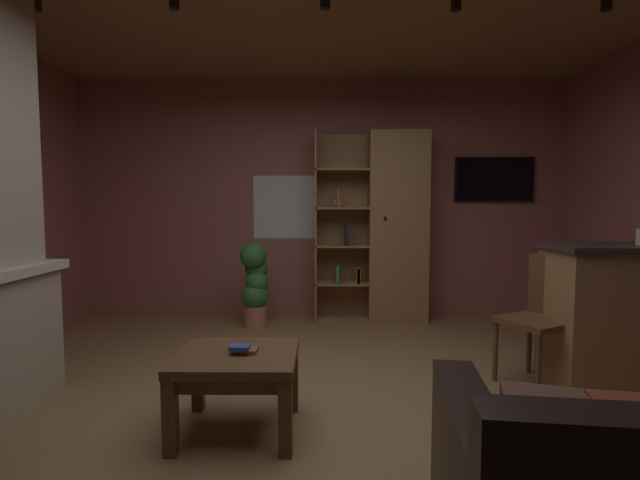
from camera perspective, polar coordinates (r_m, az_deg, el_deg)
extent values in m
cube|color=olive|center=(3.04, -0.06, -20.93)|extent=(5.60, 5.34, 0.02)
cube|color=#9E5B56|center=(5.46, 0.18, 5.07)|extent=(5.72, 0.06, 2.72)
cube|color=white|center=(5.44, -4.23, 4.02)|extent=(0.75, 0.01, 0.73)
cube|color=#997047|center=(5.25, 9.43, 1.58)|extent=(0.64, 0.38, 2.09)
cube|color=#997047|center=(5.36, 2.59, 1.70)|extent=(0.59, 0.02, 2.09)
cube|color=#997047|center=(5.18, -0.51, 1.61)|extent=(0.02, 0.38, 2.09)
sphere|color=black|center=(5.02, 8.00, 2.67)|extent=(0.04, 0.04, 0.04)
cube|color=#997047|center=(5.33, 2.63, -9.55)|extent=(0.59, 0.38, 0.02)
cube|color=#997047|center=(5.25, 2.64, -5.23)|extent=(0.59, 0.38, 0.02)
cube|color=#997047|center=(5.20, 2.66, -0.69)|extent=(0.59, 0.38, 0.02)
cube|color=#997047|center=(5.18, 2.67, 3.91)|extent=(0.59, 0.38, 0.02)
cube|color=#997047|center=(5.19, 2.69, 8.52)|extent=(0.59, 0.38, 0.02)
cube|color=gold|center=(5.19, 4.68, -4.30)|extent=(0.04, 0.23, 0.17)
cube|color=brown|center=(5.12, 2.23, 5.10)|extent=(0.04, 0.23, 0.19)
cube|color=#387247|center=(5.18, 2.12, -4.14)|extent=(0.03, 0.23, 0.20)
cube|color=#2D4C8C|center=(5.19, 4.67, -4.22)|extent=(0.03, 0.23, 0.18)
cube|color=black|center=(5.13, 3.27, 0.68)|extent=(0.04, 0.23, 0.24)
sphere|color=beige|center=(5.18, 2.20, 4.47)|extent=(0.10, 0.10, 0.10)
cube|color=brown|center=(1.70, 28.25, -22.54)|extent=(0.41, 0.25, 0.39)
cube|color=brown|center=(2.75, -10.15, -13.93)|extent=(0.67, 0.61, 0.05)
cube|color=brown|center=(2.77, -10.13, -15.21)|extent=(0.60, 0.55, 0.08)
cube|color=brown|center=(2.66, -17.87, -19.97)|extent=(0.07, 0.07, 0.41)
cube|color=brown|center=(2.55, -4.26, -20.88)|extent=(0.07, 0.07, 0.41)
cube|color=brown|center=(3.13, -14.70, -16.11)|extent=(0.07, 0.07, 0.41)
cube|color=brown|center=(3.04, -3.41, -16.62)|extent=(0.07, 0.07, 0.41)
cube|color=brown|center=(2.73, -8.77, -13.23)|extent=(0.10, 0.10, 0.02)
cube|color=#2D4C8C|center=(2.71, -9.80, -12.86)|extent=(0.11, 0.09, 0.03)
cube|color=brown|center=(3.69, 24.79, -9.07)|extent=(0.57, 0.57, 0.04)
cube|color=brown|center=(3.79, 26.68, -5.07)|extent=(0.22, 0.37, 0.44)
cylinder|color=brown|center=(3.72, 20.68, -12.48)|extent=(0.04, 0.04, 0.46)
cylinder|color=brown|center=(3.50, 25.17, -13.68)|extent=(0.04, 0.04, 0.46)
cylinder|color=brown|center=(3.99, 24.24, -11.46)|extent=(0.04, 0.04, 0.46)
cylinder|color=brown|center=(3.78, 28.60, -12.46)|extent=(0.04, 0.04, 0.46)
cylinder|color=#B77051|center=(5.02, -7.92, -9.22)|extent=(0.24, 0.24, 0.23)
sphere|color=#2D6B33|center=(4.95, -7.99, -6.72)|extent=(0.28, 0.28, 0.28)
sphere|color=#2D6B33|center=(4.93, -7.73, -5.13)|extent=(0.24, 0.24, 0.24)
sphere|color=#2D6B33|center=(4.97, -7.78, -3.49)|extent=(0.25, 0.25, 0.25)
sphere|color=#2D6B33|center=(4.88, -8.16, -1.86)|extent=(0.28, 0.28, 0.28)
cube|color=black|center=(5.75, 20.53, 6.98)|extent=(0.90, 0.05, 0.50)
cube|color=black|center=(5.72, 20.63, 6.99)|extent=(0.86, 0.01, 0.46)
cylinder|color=black|center=(4.03, -31.43, 23.45)|extent=(0.07, 0.07, 0.09)
cylinder|color=black|center=(3.65, -17.42, 26.03)|extent=(0.07, 0.07, 0.09)
cylinder|color=black|center=(3.51, 0.65, 27.15)|extent=(0.07, 0.07, 0.09)
cylinder|color=black|center=(3.65, 16.33, 26.03)|extent=(0.07, 0.07, 0.09)
cylinder|color=black|center=(4.04, 31.66, 23.40)|extent=(0.07, 0.07, 0.09)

